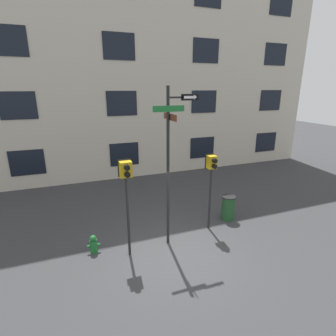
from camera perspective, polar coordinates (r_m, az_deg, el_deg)
The scene contains 7 objects.
ground_plane at distance 8.49m, azimuth 1.68°, elevation -18.08°, with size 60.00×60.00×0.00m, color #38383A.
building_facade at distance 14.63m, azimuth -10.87°, elevation 24.44°, with size 24.00×0.63×13.64m.
street_sign_pole at distance 7.78m, azimuth 0.52°, elevation 2.56°, with size 1.42×0.99×4.95m.
pedestrian_signal_left at distance 7.42m, azimuth -9.05°, elevation -3.03°, with size 0.39×0.40×2.99m.
pedestrian_signal_right at distance 8.99m, azimuth 9.42°, elevation -0.89°, with size 0.35×0.40×2.75m.
fire_hydrant at distance 8.69m, azimuth -15.90°, elevation -15.68°, with size 0.38×0.22×0.59m.
trash_bin at distance 10.42m, azimuth 12.96°, elevation -8.40°, with size 0.53×0.53×0.95m.
Camera 1 is at (-2.64, -6.41, 4.90)m, focal length 28.00 mm.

